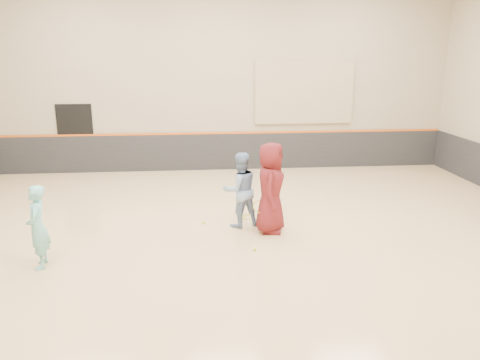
{
  "coord_description": "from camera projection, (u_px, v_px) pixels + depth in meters",
  "views": [
    {
      "loc": [
        -0.67,
        -9.06,
        3.75
      ],
      "look_at": [
        0.21,
        0.4,
        1.15
      ],
      "focal_mm": 35.0,
      "sensor_mm": 36.0,
      "label": 1
    }
  ],
  "objects": [
    {
      "name": "room",
      "position": [
        232.0,
        201.0,
        9.54
      ],
      "size": [
        15.04,
        12.04,
        6.22
      ],
      "color": "tan",
      "rests_on": "ground"
    },
    {
      "name": "wainscot_back",
      "position": [
        218.0,
        152.0,
        15.33
      ],
      "size": [
        14.9,
        0.04,
        1.2
      ],
      "primitive_type": "cube",
      "color": "#232326",
      "rests_on": "floor"
    },
    {
      "name": "accent_stripe",
      "position": [
        218.0,
        133.0,
        15.16
      ],
      "size": [
        14.9,
        0.03,
        0.06
      ],
      "primitive_type": "cube",
      "color": "#D85914",
      "rests_on": "wall_back"
    },
    {
      "name": "acoustic_panel",
      "position": [
        304.0,
        92.0,
        15.06
      ],
      "size": [
        3.2,
        0.08,
        2.0
      ],
      "primitive_type": "cube",
      "color": "tan",
      "rests_on": "wall_back"
    },
    {
      "name": "doorway",
      "position": [
        76.0,
        139.0,
        14.81
      ],
      "size": [
        1.1,
        0.05,
        2.2
      ],
      "primitive_type": "cube",
      "color": "black",
      "rests_on": "floor"
    },
    {
      "name": "girl",
      "position": [
        38.0,
        227.0,
        8.28
      ],
      "size": [
        0.45,
        0.6,
        1.52
      ],
      "primitive_type": "imported",
      "rotation": [
        0.0,
        0.0,
        -1.41
      ],
      "color": "#76CCC8",
      "rests_on": "floor"
    },
    {
      "name": "instructor",
      "position": [
        240.0,
        190.0,
        10.25
      ],
      "size": [
        0.97,
        0.85,
        1.67
      ],
      "primitive_type": "imported",
      "rotation": [
        0.0,
        0.0,
        3.45
      ],
      "color": "#7E9BC3",
      "rests_on": "floor"
    },
    {
      "name": "young_man",
      "position": [
        271.0,
        188.0,
        9.91
      ],
      "size": [
        0.83,
        1.07,
        1.95
      ],
      "primitive_type": "imported",
      "rotation": [
        0.0,
        0.0,
        1.33
      ],
      "color": "maroon",
      "rests_on": "floor"
    },
    {
      "name": "held_racket",
      "position": [
        260.0,
        207.0,
        9.99
      ],
      "size": [
        0.38,
        0.38,
        0.57
      ],
      "primitive_type": null,
      "color": "yellow",
      "rests_on": "instructor"
    },
    {
      "name": "spare_racket",
      "position": [
        248.0,
        215.0,
        10.98
      ],
      "size": [
        0.71,
        0.71,
        0.12
      ],
      "primitive_type": null,
      "color": "yellow",
      "rests_on": "floor"
    },
    {
      "name": "ball_under_racket",
      "position": [
        255.0,
        249.0,
        9.13
      ],
      "size": [
        0.07,
        0.07,
        0.07
      ],
      "primitive_type": "sphere",
      "color": "#DDF138",
      "rests_on": "floor"
    },
    {
      "name": "ball_in_hand",
      "position": [
        275.0,
        174.0,
        9.69
      ],
      "size": [
        0.07,
        0.07,
        0.07
      ],
      "primitive_type": "sphere",
      "color": "#B7CF30",
      "rests_on": "young_man"
    },
    {
      "name": "ball_beside_spare",
      "position": [
        203.0,
        222.0,
        10.57
      ],
      "size": [
        0.07,
        0.07,
        0.07
      ],
      "primitive_type": "sphere",
      "color": "#C1E134",
      "rests_on": "floor"
    }
  ]
}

